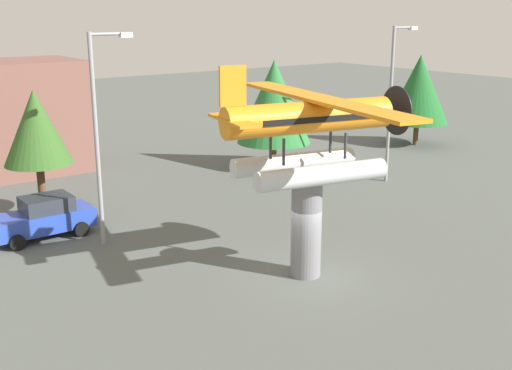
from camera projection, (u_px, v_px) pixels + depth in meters
ground_plane at (305, 275)px, 23.02m from camera, size 140.00×140.00×0.00m
display_pedestal at (306, 227)px, 22.53m from camera, size 1.10×1.10×3.67m
floatplane_monument at (312, 131)px, 21.64m from camera, size 7.16×10.39×4.00m
car_mid_blue at (43, 217)px, 26.67m from camera, size 4.20×2.02×1.76m
streetlight_primary at (100, 126)px, 24.84m from camera, size 1.84×0.28×8.57m
streetlight_secondary at (393, 94)px, 34.51m from camera, size 1.84×0.28×8.56m
tree_east at (36, 128)px, 28.24m from camera, size 3.06×3.06×5.98m
tree_center_back at (274, 102)px, 37.77m from camera, size 4.49×4.49×6.56m
tree_far_east at (419, 89)px, 44.28m from camera, size 4.30×4.30×6.40m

